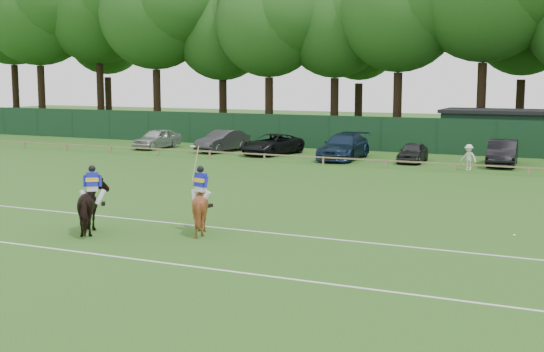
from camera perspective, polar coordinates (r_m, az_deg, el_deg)
The scene contains 18 objects.
ground at distance 27.29m, azimuth -3.62°, elevation -3.64°, with size 160.00×160.00×0.00m, color #1E4C14.
horse_dark at distance 26.00m, azimuth -13.85°, elevation -2.34°, with size 1.01×2.21×1.87m, color black.
horse_chestnut at distance 25.46m, azimuth -5.60°, elevation -2.41°, with size 1.47×1.66×1.83m, color brown.
sedan_silver at distance 55.09m, azimuth -9.01°, elevation 2.92°, with size 1.75×4.36×1.48m, color #B8BBBD.
sedan_grey at distance 52.26m, azimuth -3.90°, elevation 2.76°, with size 1.63×4.66×1.54m, color #2C2C2F.
suv_black at distance 50.23m, azimuth -0.00°, elevation 2.50°, with size 2.34×5.08×1.41m, color black.
sedan_navy at distance 47.61m, azimuth 5.64°, elevation 2.30°, with size 2.31×5.69×1.65m, color #12233B.
hatch_grey at distance 46.55m, azimuth 10.98°, elevation 1.83°, with size 1.50×3.74×1.27m, color #28282A.
estate_black at distance 46.21m, azimuth 17.62°, elevation 1.75°, with size 1.67×4.78×1.57m, color black.
spectator_left at distance 43.42m, azimuth 15.17°, elevation 1.42°, with size 0.97×0.56×1.50m, color silver.
rider_dark at distance 25.86m, azimuth -13.91°, elevation -0.59°, with size 0.85×0.65×1.41m.
rider_chestnut at distance 25.32m, azimuth -5.65°, elevation -0.63°, with size 0.92×0.72×2.05m.
polo_ball at distance 26.17m, azimuth 18.46°, elevation -4.44°, with size 0.09×0.09×0.09m, color silver.
pitch_lines at distance 24.34m, azimuth -7.56°, elevation -5.11°, with size 60.00×5.10×0.01m.
pitch_rail at distance 43.69m, azimuth 7.72°, elevation 1.26°, with size 62.10×0.10×0.50m.
perimeter_fence at distance 52.24m, azimuth 10.67°, elevation 3.17°, with size 92.08×0.08×2.50m.
utility_shed at distance 54.04m, azimuth 17.65°, elevation 3.39°, with size 8.40×4.40×3.04m.
tree_row at distance 59.71m, azimuth 14.40°, elevation 2.43°, with size 96.00×12.00×21.00m, color #26561C, non-canonical shape.
Camera 1 is at (12.79, -23.47, 5.47)m, focal length 48.00 mm.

